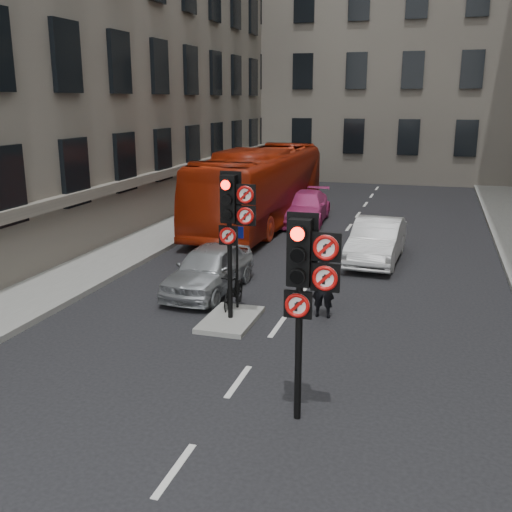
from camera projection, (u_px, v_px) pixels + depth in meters
The scene contains 13 objects.
ground at pixel (200, 435), 9.78m from camera, with size 120.00×120.00×0.00m, color black.
pavement_left at pixel (142, 240), 22.88m from camera, with size 3.00×50.00×0.16m, color gray.
centre_island at pixel (230, 320), 14.73m from camera, with size 1.20×2.00×0.12m, color gray.
building_far at pixel (397, 31), 42.43m from camera, with size 30.00×14.00×20.00m, color gray.
signal_near at pixel (305, 275), 9.63m from camera, with size 0.91×0.40×3.58m.
signal_far at pixel (233, 214), 14.03m from camera, with size 0.91×0.40×3.58m.
car_silver at pixel (209, 269), 16.90m from camera, with size 1.58×3.94×1.34m, color #A9ADB1.
car_white at pixel (377, 241), 20.06m from camera, with size 1.51×4.32×1.42m, color silver.
car_pink at pixel (305, 207), 26.38m from camera, with size 1.91×4.69×1.36m, color #CA3B84.
bus_red at pixel (261, 187), 25.81m from camera, with size 2.76×11.80×3.29m, color #98210B.
motorcycle at pixel (234, 290), 15.62m from camera, with size 0.45×1.60×0.96m, color black.
motorcyclist at pixel (323, 287), 14.89m from camera, with size 0.58×0.38×1.58m, color black.
info_sign at pixel (237, 256), 15.06m from camera, with size 0.37×0.13×2.13m.
Camera 1 is at (3.38, -8.08, 5.33)m, focal length 42.00 mm.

